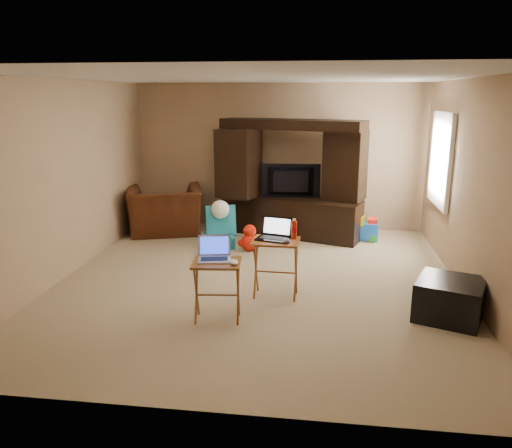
# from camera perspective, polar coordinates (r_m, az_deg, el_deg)

# --- Properties ---
(floor) EXTENTS (5.50, 5.50, 0.00)m
(floor) POSITION_cam_1_polar(r_m,az_deg,el_deg) (6.41, 0.24, -6.49)
(floor) COLOR tan
(floor) RESTS_ON ground
(ceiling) EXTENTS (5.50, 5.50, 0.00)m
(ceiling) POSITION_cam_1_polar(r_m,az_deg,el_deg) (5.98, 0.26, 16.46)
(ceiling) COLOR silver
(ceiling) RESTS_ON ground
(wall_back) EXTENTS (5.00, 0.00, 5.00)m
(wall_back) POSITION_cam_1_polar(r_m,az_deg,el_deg) (8.78, 2.56, 7.66)
(wall_back) COLOR tan
(wall_back) RESTS_ON ground
(wall_front) EXTENTS (5.00, 0.00, 5.00)m
(wall_front) POSITION_cam_1_polar(r_m,az_deg,el_deg) (3.44, -5.61, -3.32)
(wall_front) COLOR tan
(wall_front) RESTS_ON ground
(wall_left) EXTENTS (0.00, 5.50, 5.50)m
(wall_left) POSITION_cam_1_polar(r_m,az_deg,el_deg) (6.85, -21.05, 4.76)
(wall_left) COLOR tan
(wall_left) RESTS_ON ground
(wall_right) EXTENTS (0.00, 5.50, 5.50)m
(wall_right) POSITION_cam_1_polar(r_m,az_deg,el_deg) (6.27, 23.59, 3.68)
(wall_right) COLOR tan
(wall_right) RESTS_ON ground
(window_pane) EXTENTS (0.00, 1.20, 1.20)m
(window_pane) POSITION_cam_1_polar(r_m,az_deg,el_deg) (7.73, 20.51, 6.94)
(window_pane) COLOR white
(window_pane) RESTS_ON ground
(window_frame) EXTENTS (0.06, 1.14, 1.34)m
(window_frame) POSITION_cam_1_polar(r_m,az_deg,el_deg) (7.73, 20.37, 6.95)
(window_frame) COLOR white
(window_frame) RESTS_ON ground
(entertainment_center) EXTENTS (2.41, 1.29, 1.92)m
(entertainment_center) POSITION_cam_1_polar(r_m,az_deg,el_deg) (8.27, 4.02, 5.18)
(entertainment_center) COLOR black
(entertainment_center) RESTS_ON floor
(television) EXTENTS (0.98, 0.20, 0.56)m
(television) POSITION_cam_1_polar(r_m,az_deg,el_deg) (8.23, 3.99, 4.86)
(television) COLOR black
(television) RESTS_ON entertainment_center
(recliner) EXTENTS (1.47, 1.37, 0.79)m
(recliner) POSITION_cam_1_polar(r_m,az_deg,el_deg) (8.63, -10.35, 1.54)
(recliner) COLOR #4C2110
(recliner) RESTS_ON floor
(child_rocker) EXTENTS (0.60, 0.65, 0.63)m
(child_rocker) POSITION_cam_1_polar(r_m,az_deg,el_deg) (7.76, -4.29, -0.33)
(child_rocker) COLOR #177083
(child_rocker) RESTS_ON floor
(plush_toy) EXTENTS (0.37, 0.31, 0.42)m
(plush_toy) POSITION_cam_1_polar(r_m,az_deg,el_deg) (7.54, -0.71, -1.58)
(plush_toy) COLOR red
(plush_toy) RESTS_ON floor
(push_toy) EXTENTS (0.59, 0.46, 0.41)m
(push_toy) POSITION_cam_1_polar(r_m,az_deg,el_deg) (8.31, 11.96, -0.39)
(push_toy) COLOR blue
(push_toy) RESTS_ON floor
(ottoman) EXTENTS (0.85, 0.85, 0.42)m
(ottoman) POSITION_cam_1_polar(r_m,az_deg,el_deg) (5.70, 21.25, -8.02)
(ottoman) COLOR black
(ottoman) RESTS_ON floor
(tray_table_left) EXTENTS (0.53, 0.44, 0.65)m
(tray_table_left) POSITION_cam_1_polar(r_m,az_deg,el_deg) (5.24, -4.45, -7.66)
(tray_table_left) COLOR #9D6626
(tray_table_left) RESTS_ON floor
(tray_table_right) EXTENTS (0.55, 0.45, 0.69)m
(tray_table_right) POSITION_cam_1_polar(r_m,az_deg,el_deg) (5.82, 2.27, -5.10)
(tray_table_right) COLOR #A76128
(tray_table_right) RESTS_ON floor
(laptop_left) EXTENTS (0.39, 0.34, 0.24)m
(laptop_left) POSITION_cam_1_polar(r_m,az_deg,el_deg) (5.13, -4.80, -2.92)
(laptop_left) COLOR #B5B5BA
(laptop_left) RESTS_ON tray_table_left
(laptop_right) EXTENTS (0.42, 0.37, 0.24)m
(laptop_right) POSITION_cam_1_polar(r_m,az_deg,el_deg) (5.71, 1.93, -0.62)
(laptop_right) COLOR black
(laptop_right) RESTS_ON tray_table_right
(mouse_left) EXTENTS (0.12, 0.15, 0.05)m
(mouse_left) POSITION_cam_1_polar(r_m,az_deg,el_deg) (5.02, -2.56, -4.38)
(mouse_left) COLOR white
(mouse_left) RESTS_ON tray_table_left
(mouse_right) EXTENTS (0.11, 0.15, 0.06)m
(mouse_right) POSITION_cam_1_polar(r_m,az_deg,el_deg) (5.58, 3.52, -1.96)
(mouse_right) COLOR #44444A
(mouse_right) RESTS_ON tray_table_right
(water_bottle) EXTENTS (0.07, 0.07, 0.21)m
(water_bottle) POSITION_cam_1_polar(r_m,az_deg,el_deg) (5.75, 4.37, -0.68)
(water_bottle) COLOR red
(water_bottle) RESTS_ON tray_table_right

